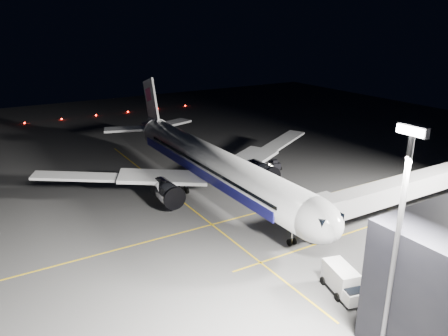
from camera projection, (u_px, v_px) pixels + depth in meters
ground at (214, 194)px, 73.48m from camera, size 200.00×200.00×0.00m
guide_line_main at (247, 215)px, 65.37m from camera, size 0.25×80.00×0.01m
guide_line_cross at (182, 201)px, 70.56m from camera, size 70.00×0.25×0.01m
guide_line_side at (355, 231)px, 60.49m from camera, size 0.25×40.00×0.01m
airliner at (210, 163)px, 72.68m from camera, size 61.48×54.22×16.64m
jet_bridge at (397, 189)px, 62.92m from camera, size 3.60×34.40×6.30m
floodlight_mast_south at (399, 229)px, 34.09m from camera, size 2.40×0.67×20.70m
taxiway_lights at (96, 115)px, 131.82m from camera, size 0.44×60.44×0.44m
service_truck at (343, 281)px, 46.32m from camera, size 6.13×3.69×2.94m
baggage_tug at (274, 165)px, 85.29m from camera, size 2.96×2.57×1.88m
safety_cone_a at (256, 170)px, 84.26m from camera, size 0.38×0.38×0.56m
safety_cone_b at (246, 173)px, 82.49m from camera, size 0.34×0.34×0.51m
safety_cone_c at (226, 172)px, 82.74m from camera, size 0.45×0.45×0.67m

